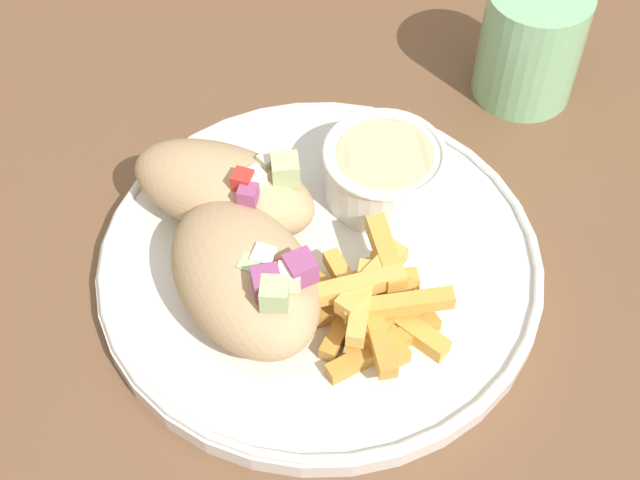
{
  "coord_description": "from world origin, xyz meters",
  "views": [
    {
      "loc": [
        0.08,
        -0.33,
        1.21
      ],
      "look_at": [
        -0.01,
        0.02,
        0.75
      ],
      "focal_mm": 50.0,
      "sensor_mm": 36.0,
      "label": 1
    }
  ],
  "objects_px": {
    "pita_sandwich_near": "(245,277)",
    "water_glass": "(530,49)",
    "sauce_ramekin": "(384,169)",
    "plate": "(320,262)",
    "fries_pile": "(370,304)",
    "pita_sandwich_far": "(224,188)"
  },
  "relations": [
    {
      "from": "pita_sandwich_near",
      "to": "water_glass",
      "type": "distance_m",
      "value": 0.3
    },
    {
      "from": "pita_sandwich_near",
      "to": "sauce_ramekin",
      "type": "xyz_separation_m",
      "value": [
        0.06,
        0.12,
        -0.01
      ]
    },
    {
      "from": "sauce_ramekin",
      "to": "plate",
      "type": "bearing_deg",
      "value": -110.89
    },
    {
      "from": "pita_sandwich_near",
      "to": "fries_pile",
      "type": "distance_m",
      "value": 0.08
    },
    {
      "from": "sauce_ramekin",
      "to": "water_glass",
      "type": "distance_m",
      "value": 0.17
    },
    {
      "from": "plate",
      "to": "sauce_ramekin",
      "type": "xyz_separation_m",
      "value": [
        0.03,
        0.07,
        0.03
      ]
    },
    {
      "from": "pita_sandwich_far",
      "to": "fries_pile",
      "type": "relative_size",
      "value": 1.22
    },
    {
      "from": "pita_sandwich_far",
      "to": "fries_pile",
      "type": "bearing_deg",
      "value": -18.57
    },
    {
      "from": "plate",
      "to": "water_glass",
      "type": "distance_m",
      "value": 0.25
    },
    {
      "from": "plate",
      "to": "pita_sandwich_near",
      "type": "height_order",
      "value": "pita_sandwich_near"
    },
    {
      "from": "pita_sandwich_far",
      "to": "plate",
      "type": "bearing_deg",
      "value": -8.02
    },
    {
      "from": "plate",
      "to": "pita_sandwich_far",
      "type": "bearing_deg",
      "value": 165.0
    },
    {
      "from": "plate",
      "to": "sauce_ramekin",
      "type": "relative_size",
      "value": 3.47
    },
    {
      "from": "fries_pile",
      "to": "sauce_ramekin",
      "type": "distance_m",
      "value": 0.11
    },
    {
      "from": "plate",
      "to": "pita_sandwich_far",
      "type": "xyz_separation_m",
      "value": [
        -0.07,
        0.02,
        0.03
      ]
    },
    {
      "from": "pita_sandwich_near",
      "to": "sauce_ramekin",
      "type": "distance_m",
      "value": 0.13
    },
    {
      "from": "pita_sandwich_far",
      "to": "pita_sandwich_near",
      "type": "bearing_deg",
      "value": -53.87
    },
    {
      "from": "pita_sandwich_far",
      "to": "sauce_ramekin",
      "type": "relative_size",
      "value": 1.6
    },
    {
      "from": "sauce_ramekin",
      "to": "water_glass",
      "type": "relative_size",
      "value": 0.93
    },
    {
      "from": "pita_sandwich_near",
      "to": "pita_sandwich_far",
      "type": "bearing_deg",
      "value": 163.45
    },
    {
      "from": "plate",
      "to": "pita_sandwich_far",
      "type": "relative_size",
      "value": 2.17
    },
    {
      "from": "pita_sandwich_near",
      "to": "sauce_ramekin",
      "type": "height_order",
      "value": "pita_sandwich_near"
    }
  ]
}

